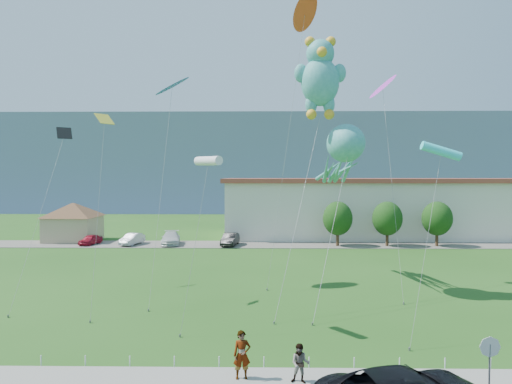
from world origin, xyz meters
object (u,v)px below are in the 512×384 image
parked_car_red (91,240)px  teddy_bear_kite (320,76)px  stop_sign (490,353)px  pavilion (73,218)px  parked_car_silver (132,239)px  octopus_kite (343,154)px  parked_car_black (230,239)px  pedestrian_left (242,355)px  parked_car_white (171,238)px  pedestrian_right (300,363)px  warehouse (439,207)px

parked_car_red → teddy_bear_kite: size_ratio=0.19×
stop_sign → pavilion: bearing=128.4°
parked_car_silver → octopus_kite: size_ratio=0.29×
parked_car_black → octopus_kite: size_ratio=0.31×
stop_sign → pedestrian_left: (-9.42, 1.61, -0.77)m
teddy_bear_kite → octopus_kite: bearing=39.6°
stop_sign → parked_car_white: bearing=117.2°
parked_car_white → teddy_bear_kite: bearing=-64.1°
pavilion → parked_car_white: size_ratio=1.74×
pavilion → parked_car_silver: (8.76, -3.50, -2.27)m
parked_car_silver → pedestrian_right: bearing=-52.1°
pedestrian_right → parked_car_black: pedestrian_right is taller
stop_sign → parked_car_silver: stop_sign is taller
parked_car_black → octopus_kite: octopus_kite is taller
parked_car_red → octopus_kite: bearing=-24.2°
parked_car_red → warehouse: bearing=24.8°
pavilion → octopus_kite: (31.00, -24.47, 7.16)m
warehouse → teddy_bear_kite: size_ratio=3.28×
parked_car_black → octopus_kite: (10.09, -20.59, 9.37)m
pedestrian_right → parked_car_red: bearing=132.9°
warehouse → stop_sign: size_ratio=24.40×
pedestrian_left → parked_car_red: size_ratio=0.55×
pavilion → pedestrian_left: pavilion is taller
warehouse → parked_car_white: warehouse is taller
teddy_bear_kite → pedestrian_left: bearing=-108.9°
pedestrian_left → parked_car_red: (-20.51, 37.13, -0.42)m
octopus_kite → parked_car_red: bearing=142.6°
stop_sign → octopus_kite: octopus_kite is taller
pavilion → parked_car_white: bearing=-13.4°
pedestrian_left → parked_car_black: (-3.17, 36.72, -0.29)m
pavilion → warehouse: 50.37m
parked_car_white → pavilion: bearing=158.1°
warehouse → parked_car_silver: 42.46m
parked_car_red → parked_car_white: parked_car_white is taller
teddy_bear_kite → stop_sign: bearing=-74.7°
pavilion → parked_car_black: size_ratio=2.02×
parked_car_white → parked_car_black: 7.45m
stop_sign → octopus_kite: (-2.50, 17.74, 8.31)m
parked_car_white → teddy_bear_kite: 31.43m
parked_car_red → octopus_kite: octopus_kite is taller
pedestrian_left → warehouse: bearing=52.3°
parked_car_red → parked_car_silver: (5.19, -0.03, 0.08)m
pavilion → octopus_kite: octopus_kite is taller
parked_car_black → pedestrian_right: bearing=-74.4°
octopus_kite → pavilion: bearing=141.7°
stop_sign → parked_car_silver: size_ratio=0.59×
pedestrian_right → teddy_bear_kite: size_ratio=0.09×
pedestrian_right → parked_car_white: size_ratio=0.30×
parked_car_red → stop_sign: bearing=-39.0°
pavilion → parked_car_red: bearing=-44.2°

